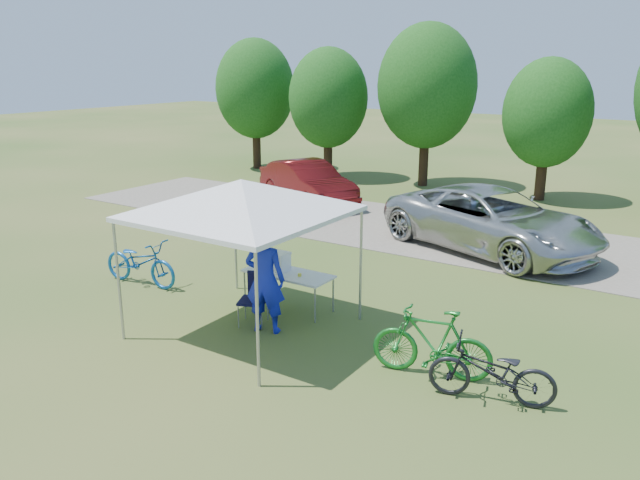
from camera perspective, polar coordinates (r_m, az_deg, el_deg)
The scene contains 14 objects.
ground at distance 11.43m, azimuth -6.76°, elevation -8.05°, with size 100.00×100.00×0.00m, color #2D5119.
gravel_strip at distance 17.93m, azimuth 9.81°, elevation 0.78°, with size 24.00×5.00×0.02m, color gray.
canopy at distance 10.64m, azimuth -7.22°, elevation 5.12°, with size 4.53×4.53×3.00m.
treeline at distance 23.13m, azimuth 15.75°, elevation 12.65°, with size 24.89×4.28×6.30m.
folding_table at distance 12.04m, azimuth -2.94°, elevation -3.19°, with size 1.77×0.74×0.73m.
folding_chair at distance 11.48m, azimuth -5.82°, elevation -4.87°, with size 0.64×0.67×0.95m.
cooler at distance 12.13m, azimuth -4.05°, elevation -1.92°, with size 0.51×0.35×0.37m.
ice_cream_cup at distance 11.81m, azimuth -1.88°, elevation -3.21°, with size 0.07×0.07×0.06m, color yellow.
cyclist at distance 10.94m, azimuth -5.05°, elevation -3.60°, with size 0.71×0.47×1.95m, color #1622BA.
bike_blue at distance 13.91m, azimuth -16.11°, elevation -1.95°, with size 0.67×1.92×1.01m, color #115399.
bike_green at distance 9.69m, azimuth 10.20°, elevation -9.22°, with size 0.52×1.83×1.10m, color #197426.
bike_dark at distance 9.21m, azimuth 15.44°, elevation -11.56°, with size 0.61×1.76×0.92m, color black.
minivan at distance 16.29m, azimuth 15.41°, elevation 1.79°, with size 2.61×5.67×1.57m, color #BBBDB8.
sedan at distance 21.03m, azimuth -1.15°, elevation 5.27°, with size 1.51×4.34×1.43m, color #570E0E.
Camera 1 is at (6.80, -7.94, 4.63)m, focal length 35.00 mm.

